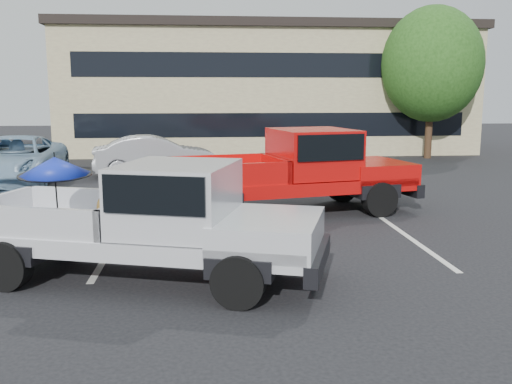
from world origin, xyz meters
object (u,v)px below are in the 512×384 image
(silver_pickup, at_px, (163,216))
(blue_suv, at_px, (14,161))
(red_pickup, at_px, (306,167))
(silver_sedan, at_px, (155,156))
(tree_right, at_px, (432,64))
(tree_back, at_px, (328,67))

(silver_pickup, height_order, blue_suv, silver_pickup)
(red_pickup, xyz_separation_m, silver_sedan, (-4.27, 6.86, -0.41))
(silver_pickup, bearing_deg, blue_suv, 135.58)
(tree_right, xyz_separation_m, blue_suv, (-16.35, -6.26, -3.42))
(red_pickup, bearing_deg, tree_back, 63.69)
(tree_right, xyz_separation_m, red_pickup, (-7.69, -11.41, -3.08))
(red_pickup, relative_size, silver_sedan, 1.51)
(tree_right, bearing_deg, blue_suv, -159.04)
(tree_back, xyz_separation_m, silver_sedan, (-8.96, -12.54, -3.69))
(tree_right, height_order, blue_suv, tree_right)
(silver_sedan, bearing_deg, tree_back, -44.03)
(silver_pickup, xyz_separation_m, blue_suv, (-5.50, 10.16, -0.27))
(tree_right, relative_size, tree_back, 0.95)
(tree_back, bearing_deg, blue_suv, -133.10)
(tree_right, bearing_deg, tree_back, 110.56)
(tree_back, xyz_separation_m, silver_pickup, (-7.84, -24.42, -3.36))
(tree_right, distance_m, red_pickup, 14.10)
(tree_back, distance_m, red_pickup, 20.23)
(silver_sedan, bearing_deg, silver_pickup, 176.90)
(red_pickup, relative_size, blue_suv, 1.17)
(tree_back, height_order, blue_suv, tree_back)
(silver_sedan, bearing_deg, blue_suv, 102.91)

